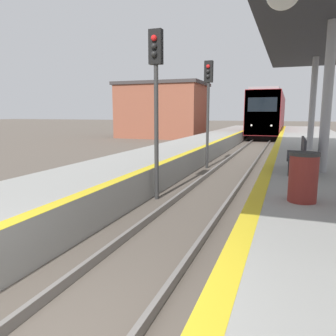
{
  "coord_description": "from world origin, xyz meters",
  "views": [
    {
      "loc": [
        2.15,
        -2.29,
        2.47
      ],
      "look_at": [
        -5.74,
        19.19,
        -1.41
      ],
      "focal_mm": 35.0,
      "sensor_mm": 36.0,
      "label": 1
    }
  ],
  "objects_px": {
    "train": "(269,114)",
    "signal_mid": "(208,94)",
    "bench": "(298,154)",
    "signal_near": "(156,84)",
    "trash_bin": "(303,177)"
  },
  "relations": [
    {
      "from": "signal_near",
      "to": "train",
      "type": "bearing_deg",
      "value": 87.56
    },
    {
      "from": "train",
      "to": "trash_bin",
      "type": "bearing_deg",
      "value": -85.77
    },
    {
      "from": "signal_near",
      "to": "signal_mid",
      "type": "xyz_separation_m",
      "value": [
        0.1,
        5.74,
        0.0
      ]
    },
    {
      "from": "train",
      "to": "bench",
      "type": "height_order",
      "value": "train"
    },
    {
      "from": "signal_near",
      "to": "signal_mid",
      "type": "distance_m",
      "value": 5.74
    },
    {
      "from": "bench",
      "to": "signal_mid",
      "type": "bearing_deg",
      "value": 128.07
    },
    {
      "from": "signal_mid",
      "to": "trash_bin",
      "type": "height_order",
      "value": "signal_mid"
    },
    {
      "from": "signal_near",
      "to": "signal_mid",
      "type": "height_order",
      "value": "same"
    },
    {
      "from": "train",
      "to": "bench",
      "type": "bearing_deg",
      "value": -85.33
    },
    {
      "from": "train",
      "to": "signal_mid",
      "type": "height_order",
      "value": "signal_mid"
    },
    {
      "from": "signal_mid",
      "to": "trash_bin",
      "type": "distance_m",
      "value": 8.96
    },
    {
      "from": "signal_near",
      "to": "bench",
      "type": "distance_m",
      "value": 4.34
    },
    {
      "from": "signal_mid",
      "to": "trash_bin",
      "type": "relative_size",
      "value": 5.14
    },
    {
      "from": "signal_mid",
      "to": "signal_near",
      "type": "bearing_deg",
      "value": -91.02
    },
    {
      "from": "train",
      "to": "signal_mid",
      "type": "xyz_separation_m",
      "value": [
        -1.22,
        -25.18,
        0.9
      ]
    }
  ]
}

